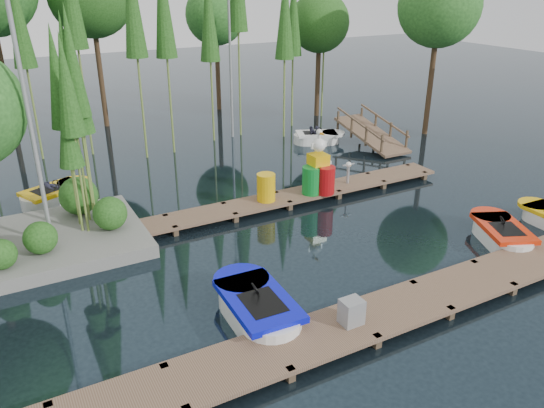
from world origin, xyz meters
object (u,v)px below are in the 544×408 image
boat_yellow_far (55,195)px  drum_cluster (319,174)px  yellow_barrel (266,187)px  utility_cabinet (351,312)px  boat_red (501,234)px  boat_blue (257,309)px

boat_yellow_far → drum_cluster: size_ratio=1.26×
yellow_barrel → drum_cluster: bearing=-4.5°
utility_cabinet → drum_cluster: drum_cluster is taller
boat_red → boat_yellow_far: bearing=163.7°
boat_blue → drum_cluster: size_ratio=1.36×
boat_red → drum_cluster: bearing=142.9°
boat_yellow_far → drum_cluster: drum_cluster is taller
yellow_barrel → boat_red: bearing=-48.0°
boat_yellow_far → boat_red: bearing=-44.8°
boat_blue → utility_cabinet: boat_blue is taller
utility_cabinet → yellow_barrel: bearing=77.1°
yellow_barrel → drum_cluster: size_ratio=0.42×
boat_blue → boat_red: size_ratio=1.06×
drum_cluster → boat_yellow_far: bearing=153.2°
boat_red → utility_cabinet: (-6.60, -1.46, 0.34)m
boat_red → yellow_barrel: bearing=156.1°
boat_yellow_far → utility_cabinet: (4.65, -11.01, 0.32)m
boat_blue → boat_red: bearing=2.2°
boat_blue → boat_yellow_far: bearing=110.3°
boat_yellow_far → utility_cabinet: size_ratio=4.86×
boat_yellow_far → utility_cabinet: bearing=-71.6°
boat_red → boat_yellow_far: (-11.24, 9.56, 0.02)m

